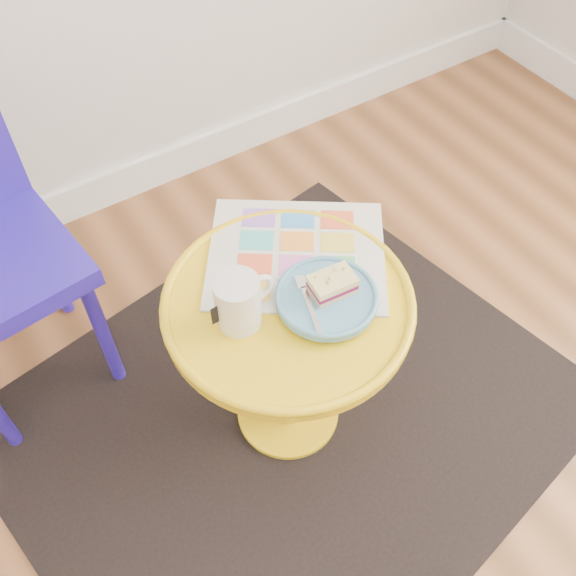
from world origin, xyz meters
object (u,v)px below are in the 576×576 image
side_table (288,339)px  plate (327,298)px  newspaper (297,254)px  mug (239,301)px

side_table → plate: bearing=-39.6°
newspaper → plate: (-0.02, -0.14, 0.02)m
newspaper → plate: size_ratio=1.84×
newspaper → side_table: bearing=-96.3°
mug → plate: (0.16, -0.06, -0.04)m
mug → plate: 0.17m
newspaper → mug: size_ratio=2.94×
side_table → mug: size_ratio=4.03×
side_table → mug: bearing=173.7°
side_table → mug: (-0.10, 0.01, 0.19)m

